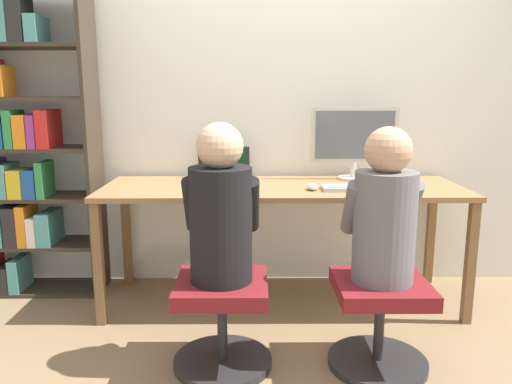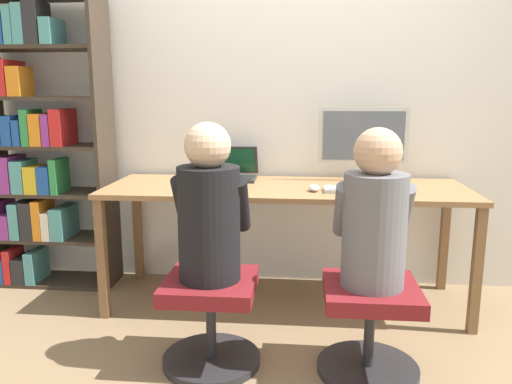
% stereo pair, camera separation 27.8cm
% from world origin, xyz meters
% --- Properties ---
extents(ground_plane, '(14.00, 14.00, 0.00)m').
position_xyz_m(ground_plane, '(0.00, 0.00, 0.00)').
color(ground_plane, '#846B4C').
extents(wall_back, '(10.00, 0.05, 2.60)m').
position_xyz_m(wall_back, '(0.00, 0.77, 1.30)').
color(wall_back, silver).
rests_on(wall_back, ground_plane).
extents(desk, '(2.14, 0.71, 0.73)m').
position_xyz_m(desk, '(0.00, 0.35, 0.67)').
color(desk, olive).
rests_on(desk, ground_plane).
extents(desktop_monitor, '(0.55, 0.20, 0.46)m').
position_xyz_m(desktop_monitor, '(0.47, 0.58, 0.98)').
color(desktop_monitor, beige).
rests_on(desktop_monitor, desk).
extents(laptop, '(0.34, 0.31, 0.21)m').
position_xyz_m(laptop, '(-0.37, 0.57, 0.78)').
color(laptop, '#2D2D30').
rests_on(laptop, desk).
extents(keyboard, '(0.44, 0.15, 0.03)m').
position_xyz_m(keyboard, '(0.44, 0.22, 0.75)').
color(keyboard, '#B2B2B7').
rests_on(keyboard, desk).
extents(computer_mouse_by_keyboard, '(0.06, 0.10, 0.04)m').
position_xyz_m(computer_mouse_by_keyboard, '(0.17, 0.22, 0.75)').
color(computer_mouse_by_keyboard, silver).
rests_on(computer_mouse_by_keyboard, desk).
extents(office_chair_left, '(0.47, 0.47, 0.43)m').
position_xyz_m(office_chair_left, '(0.42, -0.41, 0.25)').
color(office_chair_left, '#262628').
rests_on(office_chair_left, ground_plane).
extents(office_chair_right, '(0.47, 0.47, 0.43)m').
position_xyz_m(office_chair_right, '(-0.32, -0.40, 0.25)').
color(office_chair_right, '#262628').
rests_on(office_chair_right, ground_plane).
extents(person_at_monitor, '(0.35, 0.32, 0.71)m').
position_xyz_m(person_at_monitor, '(0.42, -0.40, 0.75)').
color(person_at_monitor, slate).
rests_on(person_at_monitor, office_chair_left).
extents(person_at_laptop, '(0.35, 0.33, 0.73)m').
position_xyz_m(person_at_laptop, '(-0.32, -0.39, 0.76)').
color(person_at_laptop, black).
rests_on(person_at_laptop, office_chair_right).
extents(bookshelf, '(0.80, 0.31, 1.88)m').
position_xyz_m(bookshelf, '(-1.65, 0.52, 0.94)').
color(bookshelf, '#382D23').
rests_on(bookshelf, ground_plane).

